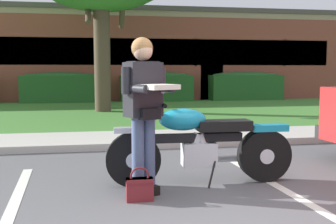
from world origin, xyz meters
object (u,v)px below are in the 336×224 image
motorcycle (208,144)px  rider_person (144,103)px  handbag (140,187)px  hedge_center_right (157,86)px  hedge_center_left (60,87)px  hedge_right (246,86)px  brick_building (99,57)px

motorcycle → rider_person: size_ratio=1.32×
handbag → hedge_center_right: bearing=80.7°
rider_person → hedge_center_left: size_ratio=0.57×
rider_person → handbag: size_ratio=4.74×
hedge_right → handbag: bearing=-115.2°
hedge_center_left → hedge_right: (7.69, -0.00, -0.00)m
rider_person → handbag: bearing=-110.8°
handbag → hedge_right: 13.80m
hedge_center_left → hedge_center_right: same height
handbag → hedge_center_left: hedge_center_left is taller
handbag → brick_building: bearing=90.8°
rider_person → hedge_center_left: (-1.89, 12.27, -0.36)m
handbag → motorcycle: bearing=30.6°
hedge_center_right → handbag: bearing=-99.3°
motorcycle → handbag: (-0.87, -0.52, -0.34)m
hedge_center_left → hedge_right: bearing=-0.0°
motorcycle → brick_building: (-1.13, 17.69, 1.51)m
handbag → hedge_center_right: (2.04, 12.48, 0.51)m
rider_person → brick_building: (-0.33, 18.00, 0.98)m
hedge_center_left → handbag: bearing=-81.7°
handbag → hedge_center_right: 12.65m
motorcycle → hedge_center_right: hedge_center_right is taller
motorcycle → hedge_center_left: hedge_center_left is taller
motorcycle → rider_person: bearing=-158.5°
motorcycle → hedge_right: (5.01, 11.96, 0.17)m
motorcycle → hedge_right: bearing=67.3°
hedge_right → brick_building: 8.50m
rider_person → hedge_center_right: bearing=80.9°
motorcycle → hedge_right: 12.97m
hedge_center_right → brick_building: brick_building is taller
motorcycle → hedge_right: hedge_right is taller
motorcycle → hedge_right: size_ratio=0.72×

